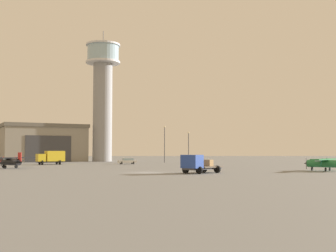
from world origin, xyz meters
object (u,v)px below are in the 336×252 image
at_px(airplane_black, 11,161).
at_px(light_post_east, 189,144).
at_px(light_post_west, 165,141).
at_px(airplane_green, 327,163).
at_px(control_tower, 103,91).
at_px(truck_flatbed_blue, 198,164).
at_px(truck_box_yellow, 52,157).
at_px(car_white, 127,161).

distance_m(airplane_black, light_post_east, 48.48).
bearing_deg(light_post_west, airplane_black, -125.05).
relative_size(airplane_green, light_post_west, 0.83).
bearing_deg(airplane_black, light_post_east, -90.90).
height_order(control_tower, light_post_east, control_tower).
bearing_deg(light_post_east, airplane_green, -67.75).
xyz_separation_m(airplane_black, light_post_east, (32.55, 35.75, 3.51)).
relative_size(truck_flatbed_blue, light_post_east, 0.79).
bearing_deg(truck_box_yellow, light_post_west, -176.09).
bearing_deg(airplane_green, light_post_east, -30.19).
distance_m(truck_box_yellow, car_white, 16.86).
height_order(truck_flatbed_blue, car_white, truck_flatbed_blue).
xyz_separation_m(truck_box_yellow, car_white, (16.41, 3.78, -0.93)).
bearing_deg(truck_flatbed_blue, airplane_black, -75.32).
distance_m(airplane_black, light_post_west, 46.09).
relative_size(airplane_black, light_post_west, 0.83).
xyz_separation_m(truck_flatbed_blue, light_post_east, (1.30, 52.03, 3.58)).
bearing_deg(airplane_green, truck_flatbed_blue, 55.99).
bearing_deg(light_post_east, truck_box_yellow, -153.54).
bearing_deg(light_post_east, truck_flatbed_blue, -91.44).
height_order(truck_flatbed_blue, light_post_east, light_post_east).
bearing_deg(airplane_green, airplane_black, 26.87).
height_order(airplane_black, light_post_west, light_post_west).
relative_size(light_post_west, light_post_east, 1.20).
distance_m(car_white, light_post_west, 16.66).
distance_m(car_white, light_post_east, 19.18).
relative_size(airplane_black, light_post_east, 0.99).
relative_size(airplane_green, truck_box_yellow, 1.26).
bearing_deg(airplane_black, car_white, -85.21).
relative_size(truck_box_yellow, light_post_west, 0.66).
xyz_separation_m(truck_flatbed_blue, light_post_west, (-4.90, 53.84, 4.42)).
distance_m(truck_box_yellow, light_post_west, 30.54).
xyz_separation_m(truck_flatbed_blue, truck_box_yellow, (-29.76, 36.57, 0.45)).
relative_size(airplane_green, truck_flatbed_blue, 1.27).
height_order(airplane_green, truck_box_yellow, truck_box_yellow).
height_order(control_tower, airplane_black, control_tower).
height_order(truck_flatbed_blue, truck_box_yellow, truck_box_yellow).
height_order(airplane_black, truck_box_yellow, truck_box_yellow).
distance_m(airplane_green, light_post_west, 53.50).
bearing_deg(truck_box_yellow, truck_flatbed_blue, 98.27).
distance_m(airplane_green, truck_flatbed_blue, 20.96).
distance_m(control_tower, truck_box_yellow, 35.83).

